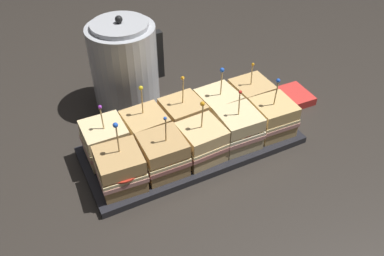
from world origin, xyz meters
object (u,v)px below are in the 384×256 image
at_px(sandwich_front_right, 238,129).
at_px(sandwich_back_far_left, 105,141).
at_px(sandwich_back_left, 146,129).
at_px(sandwich_back_far_right, 251,97).
at_px(sandwich_back_right, 218,107).
at_px(sandwich_back_center, 184,117).
at_px(sandwich_front_far_left, 120,169).
at_px(sandwich_front_center, 202,142).
at_px(kettle_steel, 125,65).
at_px(sandwich_front_far_right, 272,117).
at_px(napkin_stack, 292,97).
at_px(serving_platter, 192,145).
at_px(sandwich_front_left, 163,155).

bearing_deg(sandwich_front_right, sandwich_back_far_left, 161.46).
xyz_separation_m(sandwich_back_left, sandwich_back_far_right, (0.31, -0.00, -0.00)).
xyz_separation_m(sandwich_back_left, sandwich_back_right, (0.21, -0.00, 0.00)).
bearing_deg(sandwich_back_center, sandwich_back_left, 179.41).
distance_m(sandwich_front_far_left, sandwich_back_far_left, 0.11).
relative_size(sandwich_front_center, sandwich_back_far_right, 1.06).
bearing_deg(kettle_steel, sandwich_back_right, -50.70).
bearing_deg(sandwich_front_far_right, sandwich_back_far_right, 89.93).
xyz_separation_m(sandwich_front_far_right, napkin_stack, (0.15, 0.10, -0.05)).
distance_m(sandwich_back_left, sandwich_back_far_right, 0.31).
xyz_separation_m(sandwich_front_far_right, sandwich_back_right, (-0.11, 0.10, 0.00)).
bearing_deg(sandwich_back_left, kettle_steel, 82.43).
distance_m(sandwich_front_center, sandwich_back_far_left, 0.23).
relative_size(sandwich_back_far_right, kettle_steel, 0.57).
distance_m(sandwich_front_right, napkin_stack, 0.28).
relative_size(serving_platter, kettle_steel, 2.05).
height_order(sandwich_front_right, sandwich_back_left, sandwich_back_left).
xyz_separation_m(sandwich_front_left, kettle_steel, (0.03, 0.32, 0.06)).
relative_size(sandwich_front_far_right, sandwich_back_right, 0.98).
relative_size(sandwich_front_far_left, sandwich_back_right, 1.03).
distance_m(sandwich_front_center, sandwich_back_far_right, 0.23).
relative_size(sandwich_front_right, sandwich_back_right, 0.96).
height_order(sandwich_front_far_left, sandwich_back_right, sandwich_front_far_left).
relative_size(sandwich_front_left, sandwich_front_right, 0.99).
relative_size(serving_platter, sandwich_back_center, 3.21).
distance_m(sandwich_back_right, sandwich_back_far_right, 0.11).
bearing_deg(sandwich_front_right, sandwich_back_center, 134.50).
bearing_deg(sandwich_back_far_right, napkin_stack, 0.95).
height_order(sandwich_front_left, sandwich_front_center, sandwich_front_center).
distance_m(sandwich_front_right, sandwich_back_far_left, 0.33).
relative_size(sandwich_front_center, sandwich_back_right, 0.97).
height_order(sandwich_back_center, kettle_steel, kettle_steel).
relative_size(sandwich_front_right, napkin_stack, 1.55).
distance_m(sandwich_front_center, sandwich_back_left, 0.15).
distance_m(sandwich_front_left, sandwich_front_center, 0.10).
bearing_deg(sandwich_front_left, serving_platter, 27.39).
distance_m(serving_platter, sandwich_back_far_right, 0.22).
bearing_deg(sandwich_front_far_right, sandwich_back_right, 135.73).
xyz_separation_m(sandwich_back_far_left, kettle_steel, (0.13, 0.22, 0.06)).
height_order(sandwich_front_right, sandwich_back_far_right, sandwich_front_right).
xyz_separation_m(sandwich_back_far_left, sandwich_back_left, (0.10, -0.00, -0.00)).
relative_size(sandwich_back_far_left, sandwich_back_center, 0.92).
bearing_deg(serving_platter, sandwich_front_right, -26.86).
bearing_deg(napkin_stack, serving_platter, -171.63).
relative_size(serving_platter, sandwich_front_far_right, 3.34).
xyz_separation_m(sandwich_back_right, napkin_stack, (0.26, 0.00, -0.05)).
bearing_deg(sandwich_back_far_right, sandwich_back_right, 179.57).
bearing_deg(sandwich_back_center, sandwich_front_far_left, -153.38).
xyz_separation_m(sandwich_front_right, kettle_steel, (-0.18, 0.32, 0.06)).
relative_size(sandwich_back_left, sandwich_back_right, 1.00).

